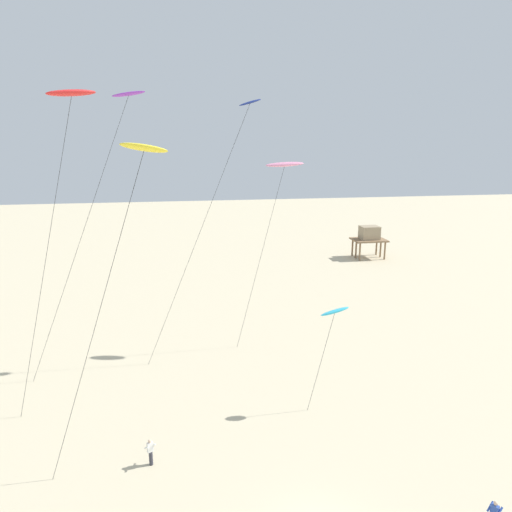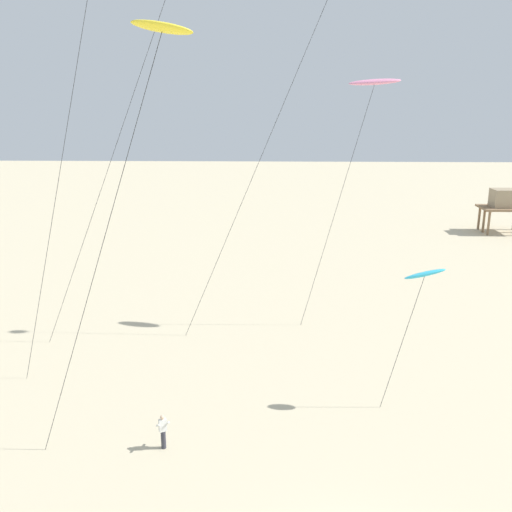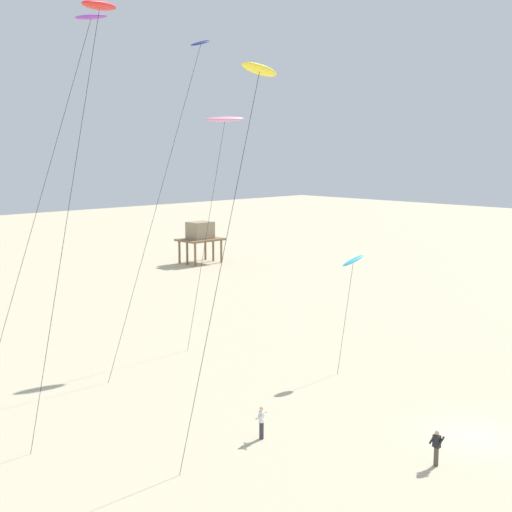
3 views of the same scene
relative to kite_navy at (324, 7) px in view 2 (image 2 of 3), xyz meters
The scene contains 6 objects.
kite_navy is the anchor object (origin of this frame).
kite_yellow 15.43m from the kite_navy, 118.65° to the right, with size 7.17×1.56×18.29m.
kite_cyan 17.35m from the kite_navy, 66.07° to the right, with size 2.83×0.70×7.51m.
kite_pink 5.65m from the kite_navy, 20.15° to the left, with size 6.08×1.51×16.65m.
kite_flyer_nearest 25.38m from the kite_navy, 119.01° to the right, with size 0.71×0.69×1.67m.
stilt_house 41.89m from the kite_navy, 50.66° to the left, with size 5.26×3.89×5.19m.
Camera 2 is at (-3.04, -14.66, 15.18)m, focal length 39.04 mm.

